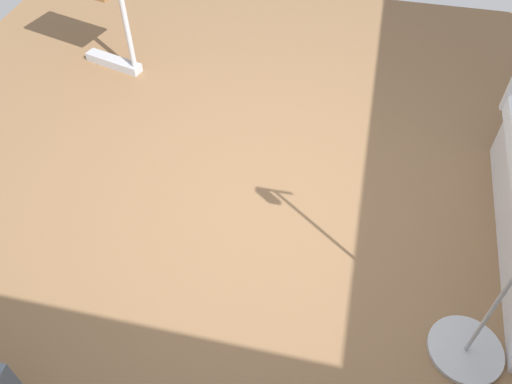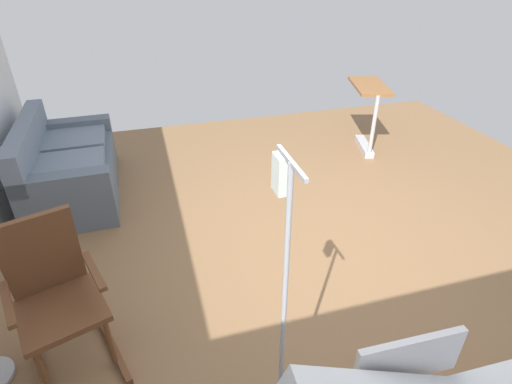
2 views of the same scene
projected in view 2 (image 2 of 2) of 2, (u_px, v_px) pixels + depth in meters
The scene contains 4 objects.
ground_plane at pixel (316, 258), 3.53m from camera, with size 6.93×6.93×0.00m, color olive.
couch at pixel (69, 169), 4.30m from camera, with size 1.62×0.89×0.85m.
rocking_chair at pixel (57, 297), 2.45m from camera, with size 0.87×0.69×1.05m.
overbed_table at pixel (368, 110), 5.23m from camera, with size 0.88×0.60×0.84m.
Camera 2 is at (-2.47, 1.26, 2.32)m, focal length 28.26 mm.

